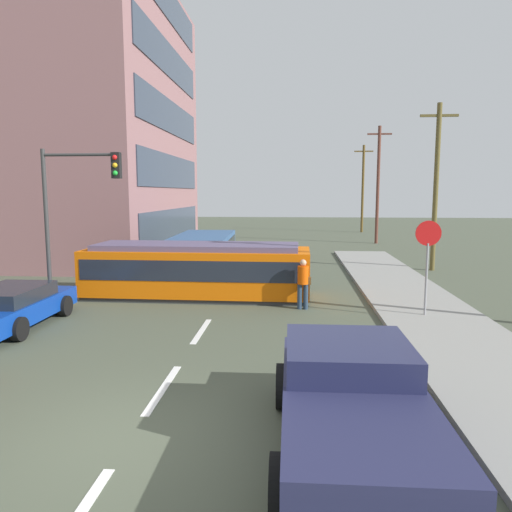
# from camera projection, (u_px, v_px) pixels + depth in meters

# --- Properties ---
(ground_plane) EXTENTS (120.00, 120.00, 0.00)m
(ground_plane) POSITION_uv_depth(u_px,v_px,m) (222.00, 300.00, 17.35)
(ground_plane) COLOR #484F3E
(sidewalk_curb_right) EXTENTS (3.20, 36.00, 0.14)m
(sidewalk_curb_right) POSITION_uv_depth(u_px,v_px,m) (451.00, 334.00, 12.87)
(sidewalk_curb_right) COLOR gray
(sidewalk_curb_right) RESTS_ON ground
(lane_stripe_1) EXTENTS (0.16, 2.40, 0.01)m
(lane_stripe_1) POSITION_uv_depth(u_px,v_px,m) (163.00, 389.00, 9.45)
(lane_stripe_1) COLOR silver
(lane_stripe_1) RESTS_ON ground
(lane_stripe_2) EXTENTS (0.16, 2.40, 0.01)m
(lane_stripe_2) POSITION_uv_depth(u_px,v_px,m) (202.00, 331.00, 13.40)
(lane_stripe_2) COLOR silver
(lane_stripe_2) RESTS_ON ground
(lane_stripe_3) EXTENTS (0.16, 2.40, 0.01)m
(lane_stripe_3) POSITION_uv_depth(u_px,v_px,m) (241.00, 271.00, 23.69)
(lane_stripe_3) COLOR silver
(lane_stripe_3) RESTS_ON ground
(lane_stripe_4) EXTENTS (0.16, 2.40, 0.01)m
(lane_stripe_4) POSITION_uv_depth(u_px,v_px,m) (252.00, 255.00, 29.62)
(lane_stripe_4) COLOR silver
(lane_stripe_4) RESTS_ON ground
(corner_building) EXTENTS (17.20, 15.45, 16.00)m
(corner_building) POSITION_uv_depth(u_px,v_px,m) (32.00, 124.00, 29.08)
(corner_building) COLOR #885D5E
(corner_building) RESTS_ON ground
(streetcar_tram) EXTENTS (8.27, 2.67, 1.99)m
(streetcar_tram) POSITION_uv_depth(u_px,v_px,m) (198.00, 269.00, 17.70)
(streetcar_tram) COLOR #DE5D07
(streetcar_tram) RESTS_ON ground
(city_bus) EXTENTS (2.71, 5.91, 1.88)m
(city_bus) POSITION_uv_depth(u_px,v_px,m) (204.00, 251.00, 22.76)
(city_bus) COLOR #31527E
(city_bus) RESTS_ON ground
(pedestrian_crossing) EXTENTS (0.45, 0.36, 1.67)m
(pedestrian_crossing) POSITION_uv_depth(u_px,v_px,m) (303.00, 281.00, 15.81)
(pedestrian_crossing) COLOR #25364B
(pedestrian_crossing) RESTS_ON ground
(pickup_truck_parked) EXTENTS (2.31, 5.02, 1.55)m
(pickup_truck_parked) POSITION_uv_depth(u_px,v_px,m) (351.00, 402.00, 7.01)
(pickup_truck_parked) COLOR #232546
(pickup_truck_parked) RESTS_ON ground
(parked_sedan_mid) EXTENTS (2.04, 4.34, 1.19)m
(parked_sedan_mid) POSITION_uv_depth(u_px,v_px,m) (13.00, 306.00, 13.73)
(parked_sedan_mid) COLOR #0C3397
(parked_sedan_mid) RESTS_ON ground
(stop_sign) EXTENTS (0.76, 0.07, 2.88)m
(stop_sign) POSITION_uv_depth(u_px,v_px,m) (428.00, 248.00, 14.39)
(stop_sign) COLOR gray
(stop_sign) RESTS_ON sidewalk_curb_right
(traffic_light_mast) EXTENTS (2.68, 0.33, 5.28)m
(traffic_light_mast) POSITION_uv_depth(u_px,v_px,m) (75.00, 198.00, 15.80)
(traffic_light_mast) COLOR #333333
(traffic_light_mast) RESTS_ON ground
(utility_pole_mid) EXTENTS (1.80, 0.24, 8.13)m
(utility_pole_mid) POSITION_uv_depth(u_px,v_px,m) (436.00, 185.00, 23.41)
(utility_pole_mid) COLOR brown
(utility_pole_mid) RESTS_ON ground
(utility_pole_far) EXTENTS (1.80, 0.24, 8.81)m
(utility_pole_far) POSITION_uv_depth(u_px,v_px,m) (378.00, 183.00, 36.15)
(utility_pole_far) COLOR brown
(utility_pole_far) RESTS_ON ground
(utility_pole_distant) EXTENTS (1.80, 0.24, 8.44)m
(utility_pole_distant) POSITION_uv_depth(u_px,v_px,m) (363.00, 187.00, 46.69)
(utility_pole_distant) COLOR brown
(utility_pole_distant) RESTS_ON ground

